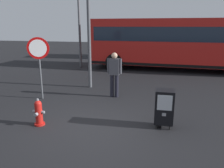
{
  "coord_description": "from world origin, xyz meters",
  "views": [
    {
      "loc": [
        1.71,
        -5.07,
        2.61
      ],
      "look_at": [
        0.3,
        1.2,
        0.9
      ],
      "focal_mm": 35.29,
      "sensor_mm": 36.0,
      "label": 1
    }
  ],
  "objects_px": {
    "street_light_near_left": "(79,5)",
    "newspaper_box_primary": "(164,107)",
    "fire_hydrant": "(39,113)",
    "stop_sign": "(39,55)",
    "bus_near": "(179,41)",
    "bus_far": "(169,37)",
    "pedestrian": "(114,72)"
  },
  "relations": [
    {
      "from": "street_light_near_left",
      "to": "stop_sign",
      "type": "bearing_deg",
      "value": -82.05
    },
    {
      "from": "bus_far",
      "to": "stop_sign",
      "type": "bearing_deg",
      "value": -119.41
    },
    {
      "from": "newspaper_box_primary",
      "to": "bus_far",
      "type": "bearing_deg",
      "value": 88.49
    },
    {
      "from": "bus_near",
      "to": "street_light_near_left",
      "type": "height_order",
      "value": "street_light_near_left"
    },
    {
      "from": "pedestrian",
      "to": "bus_far",
      "type": "xyz_separation_m",
      "value": [
        2.15,
        10.93,
        0.76
      ]
    },
    {
      "from": "fire_hydrant",
      "to": "bus_far",
      "type": "relative_size",
      "value": 0.07
    },
    {
      "from": "bus_near",
      "to": "bus_far",
      "type": "relative_size",
      "value": 0.99
    },
    {
      "from": "fire_hydrant",
      "to": "stop_sign",
      "type": "relative_size",
      "value": 0.33
    },
    {
      "from": "pedestrian",
      "to": "street_light_near_left",
      "type": "relative_size",
      "value": 0.25
    },
    {
      "from": "fire_hydrant",
      "to": "bus_near",
      "type": "xyz_separation_m",
      "value": [
        4.11,
        8.88,
        1.36
      ]
    },
    {
      "from": "fire_hydrant",
      "to": "bus_near",
      "type": "height_order",
      "value": "bus_near"
    },
    {
      "from": "newspaper_box_primary",
      "to": "pedestrian",
      "type": "bearing_deg",
      "value": 128.96
    },
    {
      "from": "fire_hydrant",
      "to": "stop_sign",
      "type": "bearing_deg",
      "value": 117.96
    },
    {
      "from": "fire_hydrant",
      "to": "newspaper_box_primary",
      "type": "height_order",
      "value": "newspaper_box_primary"
    },
    {
      "from": "pedestrian",
      "to": "street_light_near_left",
      "type": "height_order",
      "value": "street_light_near_left"
    },
    {
      "from": "newspaper_box_primary",
      "to": "pedestrian",
      "type": "relative_size",
      "value": 0.61
    },
    {
      "from": "bus_far",
      "to": "fire_hydrant",
      "type": "bearing_deg",
      "value": -112.3
    },
    {
      "from": "fire_hydrant",
      "to": "street_light_near_left",
      "type": "bearing_deg",
      "value": 103.16
    },
    {
      "from": "newspaper_box_primary",
      "to": "bus_near",
      "type": "xyz_separation_m",
      "value": [
        0.84,
        8.28,
        1.14
      ]
    },
    {
      "from": "fire_hydrant",
      "to": "newspaper_box_primary",
      "type": "distance_m",
      "value": 3.33
    },
    {
      "from": "stop_sign",
      "to": "bus_near",
      "type": "height_order",
      "value": "bus_near"
    },
    {
      "from": "newspaper_box_primary",
      "to": "stop_sign",
      "type": "xyz_separation_m",
      "value": [
        -4.35,
        1.43,
        1.03
      ]
    },
    {
      "from": "bus_far",
      "to": "street_light_near_left",
      "type": "height_order",
      "value": "street_light_near_left"
    },
    {
      "from": "street_light_near_left",
      "to": "newspaper_box_primary",
      "type": "bearing_deg",
      "value": -56.25
    },
    {
      "from": "newspaper_box_primary",
      "to": "street_light_near_left",
      "type": "bearing_deg",
      "value": 123.75
    },
    {
      "from": "fire_hydrant",
      "to": "bus_far",
      "type": "height_order",
      "value": "bus_far"
    },
    {
      "from": "bus_near",
      "to": "bus_far",
      "type": "distance_m",
      "value": 4.91
    },
    {
      "from": "bus_near",
      "to": "street_light_near_left",
      "type": "xyz_separation_m",
      "value": [
        -6.09,
        -0.42,
        2.13
      ]
    },
    {
      "from": "fire_hydrant",
      "to": "stop_sign",
      "type": "height_order",
      "value": "stop_sign"
    },
    {
      "from": "fire_hydrant",
      "to": "newspaper_box_primary",
      "type": "bearing_deg",
      "value": 10.47
    },
    {
      "from": "newspaper_box_primary",
      "to": "street_light_near_left",
      "type": "distance_m",
      "value": 10.0
    },
    {
      "from": "bus_far",
      "to": "street_light_near_left",
      "type": "bearing_deg",
      "value": -144.11
    }
  ]
}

